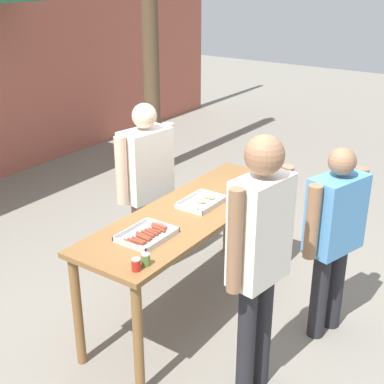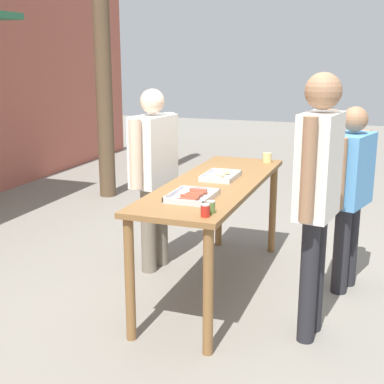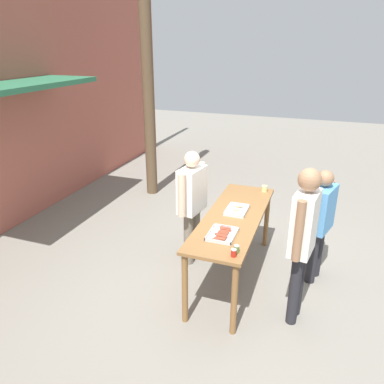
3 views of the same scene
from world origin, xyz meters
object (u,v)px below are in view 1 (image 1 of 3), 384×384
(condiment_jar_mustard, at_px, (136,265))
(person_customer_holding_hotdog, at_px, (259,248))
(person_customer_with_cup, at_px, (334,229))
(condiment_jar_ketchup, at_px, (146,259))
(food_tray_sausages, at_px, (147,236))
(person_server_behind_table, at_px, (146,178))
(beer_cup, at_px, (272,175))
(food_tray_buns, at_px, (202,202))

(condiment_jar_mustard, height_order, person_customer_holding_hotdog, person_customer_holding_hotdog)
(person_customer_with_cup, bearing_deg, condiment_jar_ketchup, -16.63)
(person_customer_with_cup, bearing_deg, food_tray_sausages, -31.64)
(condiment_jar_mustard, distance_m, condiment_jar_ketchup, 0.09)
(person_server_behind_table, bearing_deg, condiment_jar_mustard, -134.36)
(person_customer_holding_hotdog, xyz_separation_m, person_customer_with_cup, (0.90, -0.16, -0.20))
(condiment_jar_ketchup, distance_m, beer_cup, 1.83)
(food_tray_sausages, relative_size, condiment_jar_mustard, 4.67)
(person_customer_holding_hotdog, bearing_deg, food_tray_sausages, -78.93)
(food_tray_sausages, height_order, person_server_behind_table, person_server_behind_table)
(beer_cup, bearing_deg, person_server_behind_table, 128.96)
(food_tray_buns, bearing_deg, beer_cup, -15.00)
(food_tray_sausages, distance_m, condiment_jar_mustard, 0.45)
(beer_cup, distance_m, person_server_behind_table, 1.14)
(condiment_jar_ketchup, relative_size, person_server_behind_table, 0.05)
(condiment_jar_mustard, bearing_deg, food_tray_buns, 11.87)
(food_tray_sausages, relative_size, person_customer_with_cup, 0.25)
(food_tray_buns, distance_m, condiment_jar_ketchup, 1.05)
(food_tray_sausages, xyz_separation_m, person_customer_with_cup, (0.94, -1.04, -0.04))
(beer_cup, xyz_separation_m, person_server_behind_table, (-0.72, 0.88, -0.00))
(condiment_jar_ketchup, height_order, beer_cup, beer_cup)
(food_tray_buns, xyz_separation_m, person_customer_holding_hotdog, (-0.68, -0.88, 0.16))
(person_server_behind_table, bearing_deg, food_tray_sausages, -131.87)
(food_tray_sausages, xyz_separation_m, food_tray_buns, (0.72, 0.00, 0.00))
(food_tray_sausages, xyz_separation_m, condiment_jar_ketchup, (-0.30, -0.24, 0.03))
(food_tray_sausages, bearing_deg, beer_cup, -8.09)
(condiment_jar_mustard, distance_m, person_server_behind_table, 1.50)
(food_tray_buns, xyz_separation_m, condiment_jar_ketchup, (-1.02, -0.24, 0.02))
(beer_cup, bearing_deg, person_customer_holding_hotdog, -156.14)
(condiment_jar_ketchup, bearing_deg, condiment_jar_mustard, 174.53)
(food_tray_sausages, relative_size, beer_cup, 4.30)
(condiment_jar_mustard, relative_size, person_customer_with_cup, 0.05)
(food_tray_sausages, xyz_separation_m, condiment_jar_mustard, (-0.39, -0.23, 0.03))
(beer_cup, bearing_deg, condiment_jar_ketchup, -179.33)
(food_tray_sausages, height_order, person_customer_with_cup, person_customer_with_cup)
(beer_cup, relative_size, person_customer_with_cup, 0.06)
(person_customer_holding_hotdog, relative_size, person_customer_with_cup, 1.19)
(condiment_jar_ketchup, relative_size, person_customer_with_cup, 0.05)
(food_tray_buns, height_order, condiment_jar_ketchup, condiment_jar_ketchup)
(food_tray_sausages, height_order, condiment_jar_mustard, condiment_jar_mustard)
(food_tray_sausages, xyz_separation_m, beer_cup, (1.53, -0.22, 0.03))
(food_tray_buns, bearing_deg, person_server_behind_table, 81.46)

